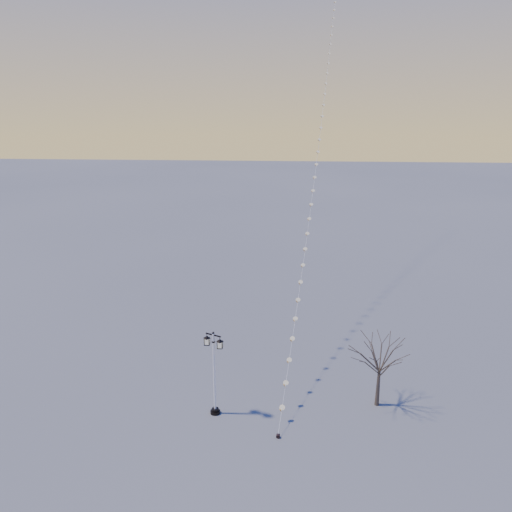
# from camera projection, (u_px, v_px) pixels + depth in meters

# --- Properties ---
(ground) EXTENTS (300.00, 300.00, 0.00)m
(ground) POSITION_uv_depth(u_px,v_px,m) (267.00, 422.00, 29.20)
(ground) COLOR slate
(ground) RESTS_ON ground
(street_lamp) EXTENTS (1.27, 0.83, 5.33)m
(street_lamp) POSITION_uv_depth(u_px,v_px,m) (214.00, 369.00, 29.20)
(street_lamp) COLOR black
(street_lamp) RESTS_ON ground
(bare_tree) EXTENTS (2.64, 2.64, 4.38)m
(bare_tree) POSITION_uv_depth(u_px,v_px,m) (380.00, 360.00, 30.02)
(bare_tree) COLOR #3D3228
(bare_tree) RESTS_ON ground
(kite_train) EXTENTS (6.09, 50.81, 32.37)m
(kite_train) POSITION_uv_depth(u_px,v_px,m) (319.00, 124.00, 47.03)
(kite_train) COLOR black
(kite_train) RESTS_ON ground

